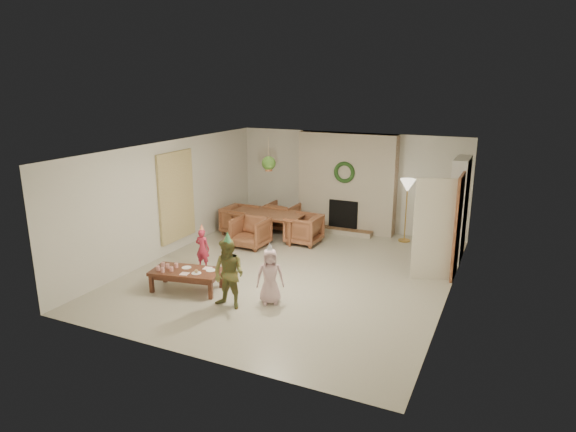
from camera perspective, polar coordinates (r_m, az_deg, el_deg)
The scene contains 56 objects.
floor at distance 10.13m, azimuth 0.59°, elevation -6.47°, with size 7.00×7.00×0.00m, color #B7B29E.
ceiling at distance 9.49m, azimuth 0.63°, elevation 7.69°, with size 7.00×7.00×0.00m, color white.
wall_back at distance 12.92m, azimuth 7.03°, elevation 3.98°, with size 7.00×7.00×0.00m, color silver.
wall_front at distance 6.85m, azimuth -11.62°, elevation -6.43°, with size 7.00×7.00×0.00m, color silver.
wall_left at distance 11.27m, azimuth -13.44°, elevation 2.02°, with size 7.00×7.00×0.00m, color silver.
wall_right at distance 8.97m, azimuth 18.35°, elevation -1.70°, with size 7.00×7.00×0.00m, color silver.
fireplace_mass at distance 12.74m, azimuth 6.75°, elevation 3.82°, with size 2.50×0.40×2.50m, color #532B16.
fireplace_hearth at distance 12.70m, azimuth 6.09°, elevation -1.72°, with size 1.60×0.30×0.12m, color brown.
fireplace_firebox at distance 12.75m, azimuth 6.39°, elevation 0.16°, with size 0.75×0.12×0.75m, color black.
fireplace_wreath at distance 12.47m, azimuth 6.46°, elevation 4.99°, with size 0.54×0.54×0.10m, color #1A3D17.
floor_lamp_base at distance 12.37m, azimuth 13.16°, elevation -2.73°, with size 0.28×0.28×0.03m, color gold.
floor_lamp_post at distance 12.18m, azimuth 13.35°, elevation 0.38°, with size 0.03×0.03×1.37m, color gold.
floor_lamp_shade at distance 12.03m, azimuth 13.54°, elevation 3.41°, with size 0.37×0.37×0.30m, color beige.
bookshelf_carcass at distance 11.24m, azimuth 18.94°, elevation 0.78°, with size 0.30×1.00×2.20m, color white.
bookshelf_shelf_a at distance 11.41m, azimuth 18.56°, elevation -2.37°, with size 0.30×0.92×0.03m, color white.
bookshelf_shelf_b at distance 11.30m, azimuth 18.73°, elevation -0.44°, with size 0.30×0.92×0.03m, color white.
bookshelf_shelf_c at distance 11.21m, azimuth 18.91°, elevation 1.53°, with size 0.30×0.92×0.03m, color white.
bookshelf_shelf_d at distance 11.13m, azimuth 19.08°, elevation 3.54°, with size 0.30×0.92×0.03m, color white.
books_row_lower at distance 11.23m, azimuth 18.43°, elevation -1.89°, with size 0.20×0.40×0.24m, color #B14B20.
books_row_mid at distance 11.32m, azimuth 18.72°, elevation 0.32°, with size 0.20×0.44×0.24m, color #21567B.
books_row_upper at distance 11.08m, azimuth 18.80°, elevation 2.09°, with size 0.20×0.36×0.22m, color #AF9625.
door_frame at distance 10.19m, azimuth 18.86°, elevation -1.12°, with size 0.05×0.86×2.04m, color brown.
door_leaf at distance 9.87m, azimuth 16.41°, elevation -1.55°, with size 0.05×0.80×2.00m, color beige.
curtain_panel at distance 11.40m, azimuth -12.66°, elevation 2.21°, with size 0.06×1.20×2.00m, color beige.
dining_table at distance 12.23m, azimuth -2.40°, elevation -1.06°, with size 1.81×1.01×0.63m, color brown.
dining_chair_near at distance 11.57m, azimuth -4.32°, elevation -1.88°, with size 0.75×0.77×0.70m, color brown.
dining_chair_far at distance 12.89m, azimuth -0.68°, elevation -0.04°, with size 0.75×0.77×0.70m, color brown.
dining_chair_left at distance 12.62m, azimuth -5.55°, elevation -0.45°, with size 0.75×0.77×0.70m, color brown.
dining_chair_right at distance 11.79m, azimuth 1.81°, elevation -1.51°, with size 0.75×0.77×0.70m, color brown.
hanging_plant_cord at distance 11.44m, azimuth -2.24°, elevation 7.20°, with size 0.01×0.01×0.70m, color tan.
hanging_plant_pot at distance 11.49m, azimuth -2.22°, elevation 5.47°, with size 0.16×0.16×0.12m, color brown.
hanging_plant_foliage at distance 11.47m, azimuth -2.23°, elevation 6.06°, with size 0.32×0.32×0.32m, color #2E541C.
coffee_table_top at distance 9.37m, azimuth -11.57°, elevation -6.26°, with size 1.27×0.64×0.06m, color #592E1D.
coffee_table_apron at distance 9.39m, azimuth -11.55°, elevation -6.65°, with size 1.17×0.54×0.08m, color #592E1D.
coffee_leg_fl at distance 9.48m, azimuth -15.36°, elevation -7.51°, with size 0.07×0.07×0.33m, color #592E1D.
coffee_leg_fr at distance 9.00m, azimuth -8.86°, elevation -8.39°, with size 0.07×0.07×0.33m, color #592E1D.
coffee_leg_bl at distance 9.90m, azimuth -13.90°, elevation -6.43°, with size 0.07×0.07×0.33m, color #592E1D.
coffee_leg_br at distance 9.44m, azimuth -7.64°, elevation -7.19°, with size 0.07×0.07×0.33m, color #592E1D.
cup_a at distance 9.43m, azimuth -14.67°, elevation -5.82°, with size 0.07×0.07×0.09m, color white.
cup_b at distance 9.59m, azimuth -14.12°, elevation -5.43°, with size 0.07×0.07×0.09m, color white.
cup_c at distance 9.34m, azimuth -14.18°, elevation -6.01°, with size 0.07×0.07×0.09m, color white.
cup_d at distance 9.50m, azimuth -13.63°, elevation -5.60°, with size 0.07×0.07×0.09m, color white.
cup_e at distance 9.34m, azimuth -13.21°, elevation -5.94°, with size 0.07×0.07×0.09m, color white.
cup_f at distance 9.51m, azimuth -12.67°, elevation -5.53°, with size 0.07×0.07×0.09m, color white.
plate_a at distance 9.47m, azimuth -11.54°, elevation -5.80°, with size 0.18×0.18×0.01m, color white.
plate_b at distance 9.17m, azimuth -10.45°, elevation -6.45°, with size 0.18×0.18×0.01m, color white.
plate_c at distance 9.26m, azimuth -8.85°, elevation -6.15°, with size 0.18×0.18×0.01m, color white.
food_scoop at distance 9.16m, azimuth -10.46°, elevation -6.23°, with size 0.07×0.07×0.07m, color tan.
napkin_left at distance 9.19m, azimuth -11.77°, elevation -6.49°, with size 0.15×0.15×0.01m, color #FEBBBD.
napkin_right at distance 9.37m, azimuth -9.22°, elevation -5.93°, with size 0.15×0.15×0.01m, color #FEBBBD.
child_red at distance 10.37m, azimuth -9.76°, elevation -3.70°, with size 0.31×0.20×0.84m, color #B3263E.
party_hat_red at distance 10.24m, azimuth -9.87°, elevation -1.29°, with size 0.11×0.11×0.16m, color gold.
child_plaid at distance 8.47m, azimuth -6.80°, elevation -6.62°, with size 0.59×0.46×1.21m, color #925D27.
party_hat_plaid at distance 8.25m, azimuth -6.94°, elevation -2.42°, with size 0.14×0.14×0.20m, color #439D5E.
child_pink at distance 8.63m, azimuth -2.07°, elevation -6.91°, with size 0.48×0.31×0.98m, color beige.
party_hat_pink at distance 8.45m, azimuth -2.10°, elevation -3.56°, with size 0.13×0.13×0.18m, color #A9A9AF.
Camera 1 is at (3.87, -8.58, 3.74)m, focal length 31.04 mm.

